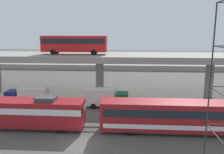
# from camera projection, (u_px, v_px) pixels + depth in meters

# --- Properties ---
(ground_plane) EXTENTS (260.00, 260.00, 0.00)m
(ground_plane) POSITION_uv_depth(u_px,v_px,m) (78.00, 145.00, 24.86)
(ground_plane) COLOR #4C4944
(rail_strip_near) EXTENTS (110.00, 0.12, 0.12)m
(rail_strip_near) POSITION_uv_depth(u_px,v_px,m) (83.00, 131.00, 28.05)
(rail_strip_near) COLOR #59544C
(rail_strip_near) RESTS_ON ground_plane
(rail_strip_far) EXTENTS (110.00, 0.12, 0.12)m
(rail_strip_far) POSITION_uv_depth(u_px,v_px,m) (86.00, 127.00, 29.47)
(rail_strip_far) COLOR #59544C
(rail_strip_far) RESTS_ON ground_plane
(train_locomotive) EXTENTS (15.12, 3.04, 4.18)m
(train_locomotive) POSITION_uv_depth(u_px,v_px,m) (23.00, 111.00, 28.88)
(train_locomotive) COLOR maroon
(train_locomotive) RESTS_ON ground_plane
(train_coach_lead) EXTENTS (20.16, 3.04, 3.86)m
(train_coach_lead) POSITION_uv_depth(u_px,v_px,m) (184.00, 115.00, 27.51)
(train_coach_lead) COLOR maroon
(train_coach_lead) RESTS_ON ground_plane
(highway_overpass) EXTENTS (96.00, 10.22, 7.90)m
(highway_overpass) POSITION_uv_depth(u_px,v_px,m) (100.00, 59.00, 43.04)
(highway_overpass) COLOR gray
(highway_overpass) RESTS_ON ground_plane
(transit_bus_on_overpass) EXTENTS (12.00, 2.68, 3.40)m
(transit_bus_on_overpass) POSITION_uv_depth(u_px,v_px,m) (74.00, 43.00, 42.22)
(transit_bus_on_overpass) COLOR red
(transit_bus_on_overpass) RESTS_ON highway_overpass
(service_truck_west) EXTENTS (6.80, 2.46, 3.04)m
(service_truck_west) POSITION_uv_depth(u_px,v_px,m) (29.00, 96.00, 37.90)
(service_truck_west) COLOR navy
(service_truck_west) RESTS_ON ground_plane
(service_truck_east) EXTENTS (6.80, 2.46, 3.04)m
(service_truck_east) POSITION_uv_depth(u_px,v_px,m) (106.00, 97.00, 37.02)
(service_truck_east) COLOR #0C4C26
(service_truck_east) RESTS_ON ground_plane
(pier_parking_lot) EXTENTS (74.59, 13.76, 1.68)m
(pier_parking_lot) POSITION_uv_depth(u_px,v_px,m) (112.00, 65.00, 78.50)
(pier_parking_lot) COLOR gray
(pier_parking_lot) RESTS_ON ground_plane
(parked_car_0) EXTENTS (4.37, 1.86, 1.50)m
(parked_car_0) POSITION_uv_depth(u_px,v_px,m) (178.00, 61.00, 75.89)
(parked_car_0) COLOR #B7B7BC
(parked_car_0) RESTS_ON pier_parking_lot
(parked_car_1) EXTENTS (4.08, 1.82, 1.50)m
(parked_car_1) POSITION_uv_depth(u_px,v_px,m) (50.00, 59.00, 81.77)
(parked_car_1) COLOR #B7B7BC
(parked_car_1) RESTS_ON pier_parking_lot
(parked_car_2) EXTENTS (4.64, 1.92, 1.50)m
(parked_car_2) POSITION_uv_depth(u_px,v_px,m) (48.00, 60.00, 79.34)
(parked_car_2) COLOR #0C4C26
(parked_car_2) RESTS_ON pier_parking_lot
(parked_car_3) EXTENTS (4.58, 1.90, 1.50)m
(parked_car_3) POSITION_uv_depth(u_px,v_px,m) (82.00, 59.00, 80.89)
(parked_car_3) COLOR #0C4C26
(parked_car_3) RESTS_ON pier_parking_lot
(parked_car_4) EXTENTS (4.06, 1.89, 1.50)m
(parked_car_4) POSITION_uv_depth(u_px,v_px,m) (195.00, 60.00, 77.99)
(parked_car_4) COLOR #0C4C26
(parked_car_4) RESTS_ON pier_parking_lot
(parked_car_5) EXTENTS (4.35, 1.99, 1.50)m
(parked_car_5) POSITION_uv_depth(u_px,v_px,m) (69.00, 60.00, 77.83)
(parked_car_5) COLOR navy
(parked_car_5) RESTS_ON pier_parking_lot
(parked_car_6) EXTENTS (4.28, 1.92, 1.50)m
(parked_car_6) POSITION_uv_depth(u_px,v_px,m) (142.00, 59.00, 80.73)
(parked_car_6) COLOR silver
(parked_car_6) RESTS_ON pier_parking_lot
(harbor_water) EXTENTS (140.00, 36.00, 0.01)m
(harbor_water) POSITION_uv_depth(u_px,v_px,m) (116.00, 59.00, 101.16)
(harbor_water) COLOR #2D5170
(harbor_water) RESTS_ON ground_plane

